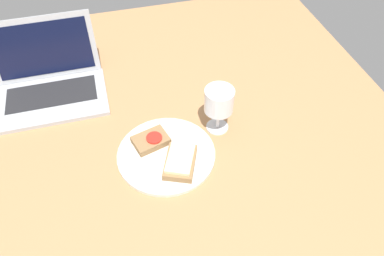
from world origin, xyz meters
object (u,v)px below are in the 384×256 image
Objects in this scene: plate at (165,155)px; sandwich_with_tomato at (151,140)px; wine_glass at (218,101)px; sandwich_with_cheese at (180,161)px; laptop at (49,79)px.

sandwich_with_tomato is at bearing 122.16° from plate.
sandwich_with_tomato is 20.60cm from wine_glass.
sandwich_with_tomato is at bearing 122.38° from sandwich_with_cheese.
sandwich_with_cheese is (5.73, -9.03, 0.27)cm from sandwich_with_tomato.
wine_glass reaches higher than plate.
sandwich_with_cheese reaches higher than sandwich_with_tomato.
plate is 1.99× the size of sandwich_with_cheese.
sandwich_with_tomato reaches higher than plate.
laptop is at bearing 128.76° from sandwich_with_cheese.
wine_glass is at bearing 6.29° from sandwich_with_tomato.
sandwich_with_cheese is at bearing -140.07° from wine_glass.
sandwich_with_cheese is 0.40× the size of laptop.
plate is 0.80× the size of laptop.
plate is at bearing -50.50° from laptop.
sandwich_with_tomato is at bearing -49.49° from laptop.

